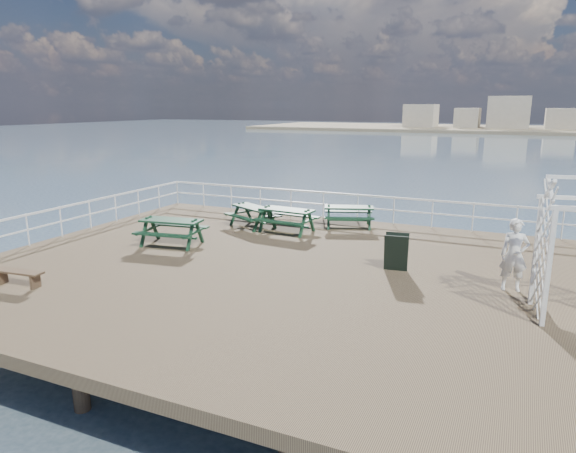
# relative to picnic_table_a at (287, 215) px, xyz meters

# --- Properties ---
(ground) EXTENTS (18.00, 14.00, 0.30)m
(ground) POSITION_rel_picnic_table_a_xyz_m (1.83, -3.96, -0.77)
(ground) COLOR brown
(ground) RESTS_ON ground
(sea_backdrop) EXTENTS (300.00, 300.00, 9.20)m
(sea_backdrop) POSITION_rel_picnic_table_a_xyz_m (14.37, 130.10, -1.13)
(sea_backdrop) COLOR #3F546A
(sea_backdrop) RESTS_ON ground
(railing) EXTENTS (17.77, 13.76, 1.10)m
(railing) POSITION_rel_picnic_table_a_xyz_m (1.76, -1.39, 0.25)
(railing) COLOR white
(railing) RESTS_ON ground
(picnic_table_a) EXTENTS (2.12, 1.76, 0.98)m
(picnic_table_a) POSITION_rel_picnic_table_a_xyz_m (0.00, 0.00, 0.00)
(picnic_table_a) COLOR #12311C
(picnic_table_a) RESTS_ON ground
(picnic_table_b) EXTENTS (2.30, 2.14, 0.89)m
(picnic_table_b) POSITION_rel_picnic_table_a_xyz_m (-1.55, 0.23, -0.05)
(picnic_table_b) COLOR #12311C
(picnic_table_b) RESTS_ON ground
(picnic_table_c) EXTENTS (2.25, 2.03, 0.90)m
(picnic_table_c) POSITION_rel_picnic_table_a_xyz_m (1.84, 1.72, -0.05)
(picnic_table_c) COLOR #12311C
(picnic_table_c) RESTS_ON ground
(picnic_table_d) EXTENTS (2.24, 1.91, 0.99)m
(picnic_table_d) POSITION_rel_picnic_table_a_xyz_m (-2.75, -3.25, 0.01)
(picnic_table_d) COLOR #12311C
(picnic_table_d) RESTS_ON ground
(flat_bench_near) EXTENTS (1.47, 0.50, 0.41)m
(flat_bench_near) POSITION_rel_picnic_table_a_xyz_m (-3.92, -8.20, -0.31)
(flat_bench_near) COLOR brown
(flat_bench_near) RESTS_ON ground
(sandwich_board) EXTENTS (0.72, 0.57, 1.08)m
(sandwich_board) POSITION_rel_picnic_table_a_xyz_m (4.71, -2.88, -0.10)
(sandwich_board) COLOR black
(sandwich_board) RESTS_ON ground
(person) EXTENTS (0.73, 0.54, 1.85)m
(person) POSITION_rel_picnic_table_a_xyz_m (7.75, -3.25, 0.30)
(person) COLOR white
(person) RESTS_ON ground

